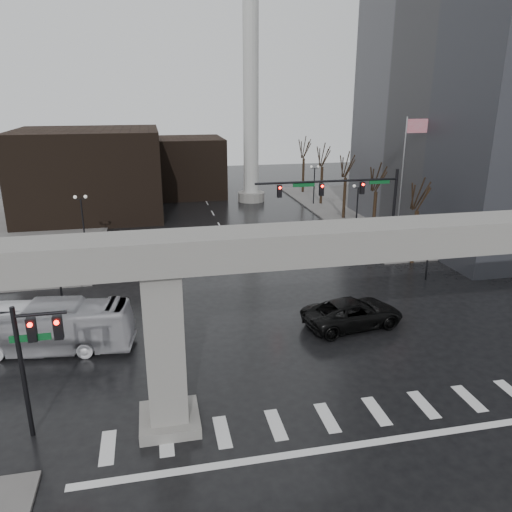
% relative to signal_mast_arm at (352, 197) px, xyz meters
% --- Properties ---
extents(ground, '(160.00, 160.00, 0.00)m').
position_rel_signal_mast_arm_xyz_m(ground, '(-8.99, -18.80, -5.83)').
color(ground, black).
rests_on(ground, ground).
extents(sidewalk_ne, '(28.00, 36.00, 0.15)m').
position_rel_signal_mast_arm_xyz_m(sidewalk_ne, '(17.01, 17.20, -5.75)').
color(sidewalk_ne, slate).
rests_on(sidewalk_ne, ground).
extents(elevated_guideway, '(48.00, 2.60, 8.70)m').
position_rel_signal_mast_arm_xyz_m(elevated_guideway, '(-7.73, -18.80, 1.05)').
color(elevated_guideway, gray).
rests_on(elevated_guideway, ground).
extents(building_far_left, '(16.00, 14.00, 10.00)m').
position_rel_signal_mast_arm_xyz_m(building_far_left, '(-22.99, 23.20, -0.83)').
color(building_far_left, black).
rests_on(building_far_left, ground).
extents(building_far_mid, '(10.00, 10.00, 8.00)m').
position_rel_signal_mast_arm_xyz_m(building_far_mid, '(-10.99, 33.20, -1.83)').
color(building_far_mid, black).
rests_on(building_far_mid, ground).
extents(smokestack, '(3.60, 3.60, 30.00)m').
position_rel_signal_mast_arm_xyz_m(smokestack, '(-2.99, 27.20, 7.52)').
color(smokestack, '#BABBB6').
rests_on(smokestack, ground).
extents(signal_mast_arm, '(12.12, 0.43, 8.00)m').
position_rel_signal_mast_arm_xyz_m(signal_mast_arm, '(0.00, 0.00, 0.00)').
color(signal_mast_arm, black).
rests_on(signal_mast_arm, ground).
extents(signal_left_pole, '(2.30, 0.30, 6.00)m').
position_rel_signal_mast_arm_xyz_m(signal_left_pole, '(-21.24, -18.30, -1.76)').
color(signal_left_pole, black).
rests_on(signal_left_pole, ground).
extents(flagpole_assembly, '(2.06, 0.12, 12.00)m').
position_rel_signal_mast_arm_xyz_m(flagpole_assembly, '(6.30, 3.20, 1.70)').
color(flagpole_assembly, silver).
rests_on(flagpole_assembly, ground).
extents(lamp_right_0, '(1.22, 0.32, 5.11)m').
position_rel_signal_mast_arm_xyz_m(lamp_right_0, '(4.51, -4.80, -2.36)').
color(lamp_right_0, black).
rests_on(lamp_right_0, ground).
extents(lamp_right_1, '(1.22, 0.32, 5.11)m').
position_rel_signal_mast_arm_xyz_m(lamp_right_1, '(4.51, 9.20, -2.36)').
color(lamp_right_1, black).
rests_on(lamp_right_1, ground).
extents(lamp_right_2, '(1.22, 0.32, 5.11)m').
position_rel_signal_mast_arm_xyz_m(lamp_right_2, '(4.51, 23.20, -2.36)').
color(lamp_right_2, black).
rests_on(lamp_right_2, ground).
extents(lamp_left_0, '(1.22, 0.32, 5.11)m').
position_rel_signal_mast_arm_xyz_m(lamp_left_0, '(-22.49, -4.80, -2.36)').
color(lamp_left_0, black).
rests_on(lamp_left_0, ground).
extents(lamp_left_1, '(1.22, 0.32, 5.11)m').
position_rel_signal_mast_arm_xyz_m(lamp_left_1, '(-22.49, 9.20, -2.36)').
color(lamp_left_1, black).
rests_on(lamp_left_1, ground).
extents(lamp_left_2, '(1.22, 0.32, 5.11)m').
position_rel_signal_mast_arm_xyz_m(lamp_left_2, '(-22.49, 23.20, -2.36)').
color(lamp_left_2, black).
rests_on(lamp_left_2, ground).
extents(tree_right_0, '(1.09, 1.58, 7.50)m').
position_rel_signal_mast_arm_xyz_m(tree_right_0, '(5.54, -0.78, -3.04)').
color(tree_right_0, black).
rests_on(tree_right_0, ground).
extents(tree_right_1, '(1.09, 1.61, 7.67)m').
position_rel_signal_mast_arm_xyz_m(tree_right_1, '(5.54, 7.22, -2.98)').
color(tree_right_1, black).
rests_on(tree_right_1, ground).
extents(tree_right_2, '(1.10, 1.63, 7.85)m').
position_rel_signal_mast_arm_xyz_m(tree_right_2, '(5.54, 15.22, -2.91)').
color(tree_right_2, black).
rests_on(tree_right_2, ground).
extents(tree_right_3, '(1.11, 1.66, 8.02)m').
position_rel_signal_mast_arm_xyz_m(tree_right_3, '(5.54, 23.22, -2.85)').
color(tree_right_3, black).
rests_on(tree_right_3, ground).
extents(tree_right_4, '(1.12, 1.69, 8.19)m').
position_rel_signal_mast_arm_xyz_m(tree_right_4, '(5.54, 31.22, -2.79)').
color(tree_right_4, black).
rests_on(tree_right_4, ground).
extents(pickup_truck, '(6.75, 3.88, 1.77)m').
position_rel_signal_mast_arm_xyz_m(pickup_truck, '(-4.27, -11.25, -4.94)').
color(pickup_truck, black).
rests_on(pickup_truck, ground).
extents(city_bus, '(10.67, 3.82, 2.91)m').
position_rel_signal_mast_arm_xyz_m(city_bus, '(-22.87, -10.54, -4.37)').
color(city_bus, silver).
rests_on(city_bus, ground).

